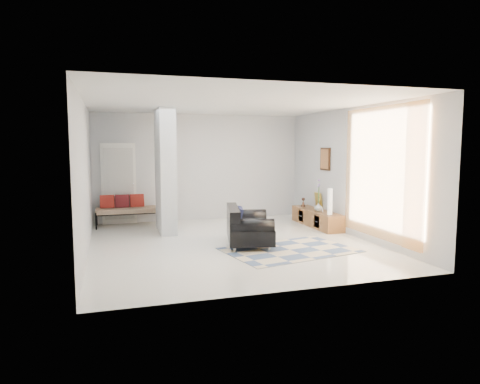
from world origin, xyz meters
name	(u,v)px	position (x,y,z in m)	size (l,w,h in m)	color
floor	(231,243)	(0.00, 0.00, 0.00)	(6.00, 6.00, 0.00)	white
ceiling	(231,103)	(0.00, 0.00, 2.80)	(6.00, 6.00, 0.00)	white
wall_back	(200,167)	(0.00, 3.00, 1.40)	(6.00, 6.00, 0.00)	silver
wall_front	(293,189)	(0.00, -3.00, 1.40)	(6.00, 6.00, 0.00)	silver
wall_left	(85,178)	(-2.75, 0.00, 1.40)	(6.00, 6.00, 0.00)	silver
wall_right	(352,172)	(2.75, 0.00, 1.40)	(6.00, 6.00, 0.00)	silver
partition_column	(165,171)	(-1.10, 1.60, 1.40)	(0.35, 1.20, 2.80)	silver
hallway_door	(119,184)	(-2.10, 2.96, 1.02)	(0.85, 0.06, 2.04)	white
curtain	(381,173)	(2.67, -1.15, 1.45)	(2.55, 2.55, 0.00)	#FFA543
wall_art	(325,159)	(2.72, 1.15, 1.65)	(0.04, 0.45, 0.55)	#321C0D
media_console	(317,218)	(2.52, 1.16, 0.20)	(0.45, 1.96, 0.80)	brown
loveseat	(246,227)	(0.27, -0.19, 0.36)	(1.15, 1.60, 0.76)	silver
daybed	(127,209)	(-1.93, 2.63, 0.42)	(1.55, 0.65, 0.77)	black
area_rug	(290,250)	(0.90, -0.90, 0.01)	(2.36, 1.58, 0.01)	beige
cylinder_lamp	(330,202)	(2.50, 0.48, 0.70)	(0.11, 0.11, 0.60)	white
bronze_figurine	(303,202)	(2.47, 1.82, 0.52)	(0.12, 0.12, 0.23)	#331F17
vase	(318,207)	(2.47, 0.98, 0.50)	(0.20, 0.20, 0.21)	silver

